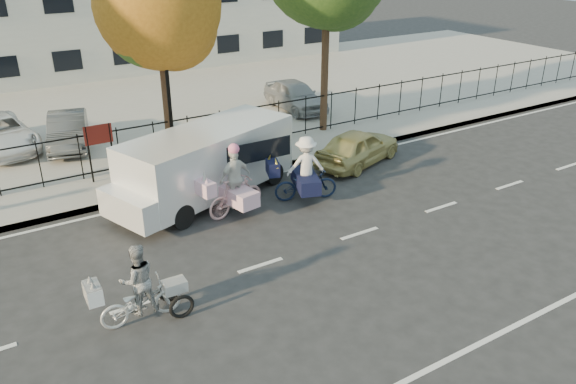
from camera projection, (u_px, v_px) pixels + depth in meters
ground at (261, 265)px, 13.42m from camera, size 120.00×120.00×0.00m
road_markings at (261, 265)px, 13.42m from camera, size 60.00×9.52×0.01m
curb at (181, 188)px, 17.29m from camera, size 60.00×0.10×0.15m
sidewalk at (169, 177)px, 18.10m from camera, size 60.00×2.20×0.15m
parking_lot at (97, 110)px, 24.99m from camera, size 60.00×15.60×0.15m
iron_fence at (155, 143)px, 18.61m from camera, size 58.00×0.06×1.50m
building at (43, 16)px, 31.49m from camera, size 34.00×10.00×6.00m
lamppost at (167, 77)px, 17.61m from camera, size 0.36×0.36×4.33m
street_sign at (99, 142)px, 17.20m from camera, size 0.85×0.06×1.80m
zebra_trike at (140, 292)px, 11.26m from camera, size 2.02×0.77×1.74m
unicorn_bike at (234, 189)px, 15.55m from camera, size 2.13×1.51×2.11m
bull_bike at (305, 175)px, 16.45m from camera, size 2.17×1.54×1.96m
white_van at (205, 161)px, 16.44m from camera, size 6.36×3.66×2.09m
gold_sedan at (358, 147)px, 19.11m from camera, size 3.86×2.51×1.22m
lot_car_c at (68, 130)px, 20.26m from camera, size 2.12×3.86×1.21m
lot_car_d at (295, 95)px, 24.54m from camera, size 1.66×3.81×1.28m
tree_mid at (162, 12)px, 17.35m from camera, size 3.92×3.92×7.18m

